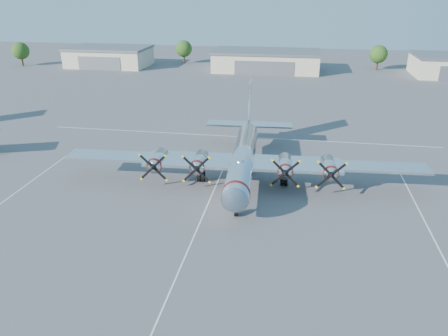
% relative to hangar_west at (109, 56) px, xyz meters
% --- Properties ---
extents(ground, '(260.00, 260.00, 0.00)m').
position_rel_hangar_west_xyz_m(ground, '(45.00, -81.96, -2.71)').
color(ground, '#525254').
rests_on(ground, ground).
extents(parking_lines, '(60.00, 50.08, 0.01)m').
position_rel_hangar_west_xyz_m(parking_lines, '(45.00, -83.71, -2.71)').
color(parking_lines, silver).
rests_on(parking_lines, ground).
extents(hangar_west, '(22.60, 14.60, 5.40)m').
position_rel_hangar_west_xyz_m(hangar_west, '(0.00, 0.00, 0.00)').
color(hangar_west, beige).
rests_on(hangar_west, ground).
extents(hangar_center, '(28.60, 14.60, 5.40)m').
position_rel_hangar_west_xyz_m(hangar_center, '(45.00, -0.00, -0.00)').
color(hangar_center, beige).
rests_on(hangar_center, ground).
extents(tree_far_west, '(4.80, 4.80, 6.64)m').
position_rel_hangar_west_xyz_m(tree_far_west, '(-25.00, -3.96, 1.51)').
color(tree_far_west, '#382619').
rests_on(tree_far_west, ground).
extents(tree_west, '(4.80, 4.80, 6.64)m').
position_rel_hangar_west_xyz_m(tree_west, '(20.00, 8.04, 1.51)').
color(tree_west, '#382619').
rests_on(tree_west, ground).
extents(tree_east, '(4.80, 4.80, 6.64)m').
position_rel_hangar_west_xyz_m(tree_east, '(75.00, 6.04, 1.51)').
color(tree_east, '#382619').
rests_on(tree_east, ground).
extents(main_bomber_b29, '(43.05, 30.63, 9.20)m').
position_rel_hangar_west_xyz_m(main_bomber_b29, '(47.82, -72.07, -2.71)').
color(main_bomber_b29, white).
rests_on(main_bomber_b29, ground).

